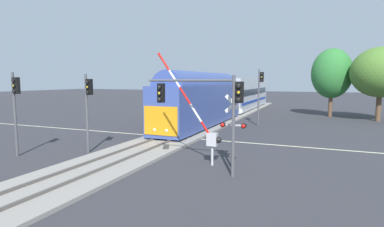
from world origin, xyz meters
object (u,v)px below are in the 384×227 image
Objects in this scene: traffic_signal_median at (88,101)px; traffic_signal_far_side at (260,88)px; traffic_signal_near_left at (15,100)px; crossing_gate_near at (205,128)px; traffic_signal_near_right at (206,100)px; maple_right_background at (381,72)px; commuter_train at (228,95)px; crossing_signal_mast at (234,123)px; oak_far_right at (332,74)px.

traffic_signal_far_side is (7.99, 16.07, 0.49)m from traffic_signal_median.
traffic_signal_near_left is (-11.45, -18.42, -0.42)m from traffic_signal_far_side.
crossing_gate_near is 1.23× the size of traffic_signal_median.
traffic_signal_near_right is 0.60× the size of maple_right_background.
crossing_gate_near is 7.91m from traffic_signal_median.
traffic_signal_near_left is at bearing -166.68° from crossing_gate_near.
traffic_signal_near_left reaches higher than traffic_signal_median.
commuter_train is 23.75m from crossing_signal_mast.
crossing_gate_near reaches higher than traffic_signal_near_right.
oak_far_right is (6.57, 28.71, 1.82)m from traffic_signal_near_right.
oak_far_right reaches higher than crossing_signal_mast.
traffic_signal_near_right is at bearing -113.77° from maple_right_background.
crossing_signal_mast is at bearing 10.00° from traffic_signal_near_left.
traffic_signal_near_left is (-11.26, -2.67, 1.40)m from crossing_gate_near.
traffic_signal_median is 0.98× the size of traffic_signal_near_left.
crossing_signal_mast is 28.24m from oak_far_right.
crossing_gate_near is at bearing 2.30° from traffic_signal_median.
traffic_signal_near_right is 0.97× the size of traffic_signal_near_left.
traffic_signal_median is 0.60× the size of maple_right_background.
crossing_signal_mast is (1.69, -0.38, 0.41)m from crossing_gate_near.
oak_far_right is at bearing 58.27° from traffic_signal_near_left.
traffic_signal_far_side is 14.90m from maple_right_background.
oak_far_right is at bearing 21.30° from commuter_train.
crossing_gate_near is 1.21× the size of traffic_signal_near_left.
crossing_gate_near is 1.24× the size of traffic_signal_near_right.
traffic_signal_near_left is at bearing -145.82° from traffic_signal_median.
traffic_signal_median is at bearing -128.67° from maple_right_background.
maple_right_background reaches higher than commuter_train.
traffic_signal_near_left is at bearing -130.64° from maple_right_background.
oak_far_right is at bearing 77.11° from traffic_signal_near_right.
commuter_train reaches higher than traffic_signal_near_left.
crossing_signal_mast is at bearing -101.28° from oak_far_right.
maple_right_background is at bearing 67.32° from crossing_signal_mast.
crossing_gate_near is 15.86m from traffic_signal_far_side.
crossing_gate_near reaches higher than traffic_signal_far_side.
traffic_signal_median is 31.35m from oak_far_right.
commuter_train is 17.45m from maple_right_background.
crossing_gate_near is at bearing -77.44° from commuter_train.
traffic_signal_near_left is (-12.94, -2.28, 0.99)m from crossing_signal_mast.
maple_right_background is at bearing 63.75° from crossing_gate_near.
traffic_signal_near_right is 0.58× the size of oak_far_right.
traffic_signal_near_right is 0.99× the size of traffic_signal_median.
crossing_gate_near is 1.08× the size of traffic_signal_far_side.
commuter_train is 25.85m from traffic_signal_near_left.
traffic_signal_median is 31.92m from maple_right_background.
maple_right_background reaches higher than traffic_signal_median.
traffic_signal_near_left reaches higher than crossing_signal_mast.
commuter_train is 6.35× the size of crossing_gate_near.
commuter_train is at bearing -158.70° from oak_far_right.
crossing_signal_mast is 16.27m from traffic_signal_far_side.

